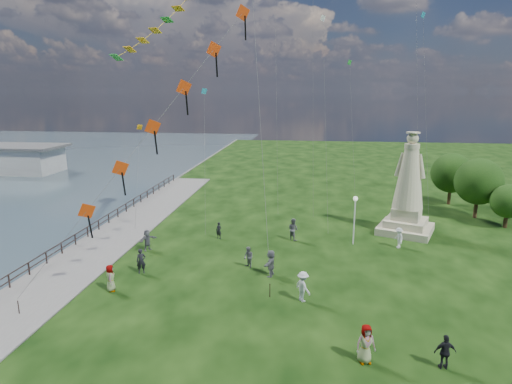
# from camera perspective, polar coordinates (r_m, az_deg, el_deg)

# --- Properties ---
(waterfront) EXTENTS (200.00, 200.00, 1.51)m
(waterfront) POSITION_cam_1_polar(r_m,az_deg,el_deg) (37.35, -22.21, -7.35)
(waterfront) COLOR #34474E
(waterfront) RESTS_ON ground
(statue) EXTENTS (5.79, 5.79, 9.06)m
(statue) POSITION_cam_1_polar(r_m,az_deg,el_deg) (40.33, 19.61, -0.46)
(statue) COLOR #C4B995
(statue) RESTS_ON ground
(lamppost) EXTENTS (0.38, 0.38, 4.11)m
(lamppost) POSITION_cam_1_polar(r_m,az_deg,el_deg) (36.09, 13.05, -2.33)
(lamppost) COLOR silver
(lamppost) RESTS_ON ground
(tree_row) EXTENTS (6.39, 12.03, 6.03)m
(tree_row) POSITION_cam_1_polar(r_m,az_deg,el_deg) (49.38, 26.72, 1.39)
(tree_row) COLOR #382314
(tree_row) RESTS_ON ground
(person_0) EXTENTS (0.76, 0.64, 1.78)m
(person_0) POSITION_cam_1_polar(r_m,az_deg,el_deg) (31.32, -15.07, -8.90)
(person_0) COLOR black
(person_0) RESTS_ON ground
(person_1) EXTENTS (0.87, 0.88, 1.57)m
(person_1) POSITION_cam_1_polar(r_m,az_deg,el_deg) (31.19, -1.01, -8.71)
(person_1) COLOR #595960
(person_1) RESTS_ON ground
(person_2) EXTENTS (1.26, 1.34, 1.89)m
(person_2) POSITION_cam_1_polar(r_m,az_deg,el_deg) (26.66, 6.27, -12.41)
(person_2) COLOR silver
(person_2) RESTS_ON ground
(person_3) EXTENTS (1.04, 0.60, 1.70)m
(person_3) POSITION_cam_1_polar(r_m,az_deg,el_deg) (22.59, 23.92, -18.92)
(person_3) COLOR black
(person_3) RESTS_ON ground
(person_4) EXTENTS (1.06, 0.82, 1.92)m
(person_4) POSITION_cam_1_polar(r_m,az_deg,el_deg) (21.81, 14.41, -19.02)
(person_4) COLOR #595960
(person_4) RESTS_ON ground
(person_5) EXTENTS (1.47, 1.71, 1.72)m
(person_5) POSITION_cam_1_polar(r_m,az_deg,el_deg) (35.49, -14.29, -6.23)
(person_5) COLOR #595960
(person_5) RESTS_ON ground
(person_6) EXTENTS (0.62, 0.52, 1.46)m
(person_6) POSITION_cam_1_polar(r_m,az_deg,el_deg) (37.25, -4.97, -5.14)
(person_6) COLOR black
(person_6) RESTS_ON ground
(person_7) EXTENTS (1.08, 1.05, 1.92)m
(person_7) POSITION_cam_1_polar(r_m,az_deg,el_deg) (36.86, 4.96, -4.96)
(person_7) COLOR #595960
(person_7) RESTS_ON ground
(person_8) EXTENTS (0.85, 1.22, 1.71)m
(person_8) POSITION_cam_1_polar(r_m,az_deg,el_deg) (36.83, 18.49, -5.81)
(person_8) COLOR silver
(person_8) RESTS_ON ground
(person_9) EXTENTS (1.11, 1.01, 1.71)m
(person_9) POSITION_cam_1_polar(r_m,az_deg,el_deg) (40.10, 19.35, -4.33)
(person_9) COLOR black
(person_9) RESTS_ON ground
(person_10) EXTENTS (0.80, 0.99, 1.76)m
(person_10) POSITION_cam_1_polar(r_m,az_deg,el_deg) (29.26, -18.84, -10.80)
(person_10) COLOR #595960
(person_10) RESTS_ON ground
(person_11) EXTENTS (1.04, 1.84, 1.88)m
(person_11) POSITION_cam_1_polar(r_m,az_deg,el_deg) (29.84, 1.98, -9.45)
(person_11) COLOR #595960
(person_11) RESTS_ON ground
(red_kite_train) EXTENTS (12.09, 9.35, 17.94)m
(red_kite_train) POSITION_cam_1_polar(r_m,az_deg,el_deg) (27.41, -11.96, 10.19)
(red_kite_train) COLOR black
(red_kite_train) RESTS_ON ground
(small_kites) EXTENTS (28.37, 16.10, 32.11)m
(small_kites) POSITION_cam_1_polar(r_m,az_deg,el_deg) (44.08, 7.59, 17.22)
(small_kites) COLOR teal
(small_kites) RESTS_ON ground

